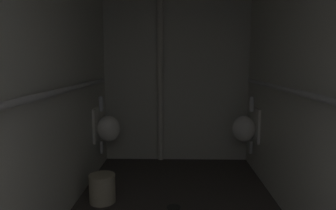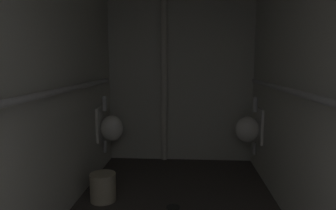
{
  "view_description": "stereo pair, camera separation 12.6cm",
  "coord_description": "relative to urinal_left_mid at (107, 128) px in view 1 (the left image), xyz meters",
  "views": [
    {
      "loc": [
        -0.01,
        -0.21,
        1.45
      ],
      "look_at": [
        -0.09,
        2.82,
        1.03
      ],
      "focal_mm": 32.7,
      "sensor_mm": 36.0,
      "label": 1
    },
    {
      "loc": [
        0.12,
        -0.21,
        1.45
      ],
      "look_at": [
        -0.09,
        2.82,
        1.03
      ],
      "focal_mm": 32.7,
      "sensor_mm": 36.0,
      "label": 2
    }
  ],
  "objects": [
    {
      "name": "supply_pipe_left",
      "position": [
        -0.09,
        -1.53,
        0.6
      ],
      "size": [
        0.06,
        3.52,
        0.06
      ],
      "color": "#B2B2B2"
    },
    {
      "name": "wall_right",
      "position": [
        1.98,
        -1.53,
        0.64
      ],
      "size": [
        0.06,
        4.36,
        2.49
      ],
      "primitive_type": "cube",
      "color": "beige",
      "rests_on": "ground"
    },
    {
      "name": "urinal_left_mid",
      "position": [
        0.0,
        0.0,
        0.0
      ],
      "size": [
        0.32,
        0.3,
        0.76
      ],
      "color": "silver"
    },
    {
      "name": "standpipe_back_wall",
      "position": [
        0.67,
        0.51,
        0.64
      ],
      "size": [
        0.08,
        0.08,
        2.44
      ],
      "primitive_type": "cylinder",
      "color": "beige",
      "rests_on": "ground"
    },
    {
      "name": "supply_pipe_right",
      "position": [
        1.89,
        -1.52,
        0.6
      ],
      "size": [
        0.06,
        3.59,
        0.06
      ],
      "color": "#B2B2B2"
    },
    {
      "name": "floor_drain",
      "position": [
        0.87,
        -0.96,
        -0.6
      ],
      "size": [
        0.14,
        0.14,
        0.01
      ],
      "primitive_type": "cylinder",
      "color": "black",
      "rests_on": "ground"
    },
    {
      "name": "waste_bin",
      "position": [
        0.13,
        -0.85,
        -0.46
      ],
      "size": [
        0.27,
        0.27,
        0.29
      ],
      "primitive_type": "cylinder",
      "color": "#9E937A",
      "rests_on": "ground"
    },
    {
      "name": "wall_left",
      "position": [
        -0.18,
        -1.53,
        0.64
      ],
      "size": [
        0.06,
        4.36,
        2.49
      ],
      "primitive_type": "cube",
      "color": "beige",
      "rests_on": "ground"
    },
    {
      "name": "urinal_right_mid",
      "position": [
        1.8,
        0.04,
        0.0
      ],
      "size": [
        0.32,
        0.3,
        0.76
      ],
      "color": "silver"
    },
    {
      "name": "wall_back",
      "position": [
        0.9,
        0.62,
        0.64
      ],
      "size": [
        2.21,
        0.06,
        2.49
      ],
      "primitive_type": "cube",
      "color": "beige",
      "rests_on": "ground"
    }
  ]
}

